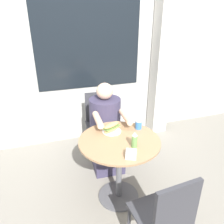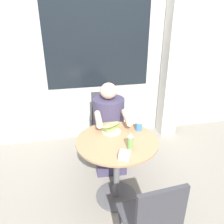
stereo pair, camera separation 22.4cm
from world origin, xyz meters
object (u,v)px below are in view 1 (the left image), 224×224
seated_diner (106,133)px  sandwich_on_plate (112,128)px  cafe_table (119,156)px  condiment_bottle (134,140)px  diner_chair (99,118)px  empty_chair_across (167,216)px  drink_cup (138,124)px

seated_diner → sandwich_on_plate: size_ratio=5.18×
cafe_table → condiment_bottle: (0.08, -0.17, 0.26)m
cafe_table → diner_chair: bearing=86.6°
empty_chair_across → drink_cup: empty_chair_across is taller
empty_chair_across → drink_cup: bearing=74.1°
diner_chair → empty_chair_across: bearing=94.9°
seated_diner → condiment_bottle: (0.04, -0.77, 0.33)m
empty_chair_across → sandwich_on_plate: (-0.10, 0.95, 0.25)m
seated_diner → condiment_bottle: bearing=96.9°
diner_chair → condiment_bottle: bearing=95.5°
diner_chair → empty_chair_across: same height
diner_chair → drink_cup: bearing=109.0°
diner_chair → seated_diner: (-0.01, -0.35, -0.05)m
cafe_table → condiment_bottle: size_ratio=5.18×
cafe_table → drink_cup: bearing=28.8°
seated_diner → drink_cup: 0.59m
cafe_table → sandwich_on_plate: (-0.02, 0.18, 0.23)m
drink_cup → condiment_bottle: (-0.19, -0.31, 0.02)m
drink_cup → condiment_bottle: size_ratio=0.64×
seated_diner → empty_chair_across: (0.03, -1.37, 0.05)m
diner_chair → drink_cup: (0.21, -0.81, 0.26)m
diner_chair → condiment_bottle: size_ratio=5.62×
seated_diner → empty_chair_across: seated_diner is taller
empty_chair_across → sandwich_on_plate: size_ratio=4.05×
sandwich_on_plate → diner_chair: bearing=84.4°
cafe_table → seated_diner: bearing=85.6°
diner_chair → sandwich_on_plate: 0.82m
sandwich_on_plate → condiment_bottle: (0.10, -0.34, 0.03)m
cafe_table → condiment_bottle: 0.32m
cafe_table → drink_cup: 0.39m
cafe_table → empty_chair_across: bearing=-84.1°
sandwich_on_plate → condiment_bottle: size_ratio=1.39×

